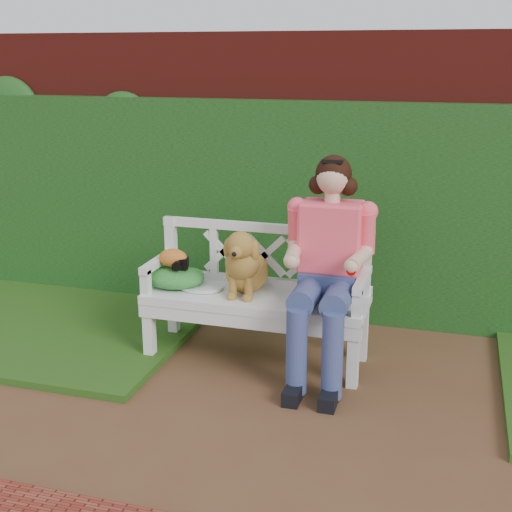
# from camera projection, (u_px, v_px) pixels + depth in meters

# --- Properties ---
(ground) EXTENTS (60.00, 60.00, 0.00)m
(ground) POSITION_uv_depth(u_px,v_px,m) (306.00, 422.00, 3.93)
(ground) COLOR brown
(brick_wall) EXTENTS (10.00, 0.30, 2.20)m
(brick_wall) POSITION_uv_depth(u_px,v_px,m) (361.00, 178.00, 5.37)
(brick_wall) COLOR maroon
(brick_wall) RESTS_ON ground
(ivy_hedge) EXTENTS (10.00, 0.18, 1.70)m
(ivy_hedge) POSITION_uv_depth(u_px,v_px,m) (356.00, 215.00, 5.23)
(ivy_hedge) COLOR #2B6322
(ivy_hedge) RESTS_ON ground
(grass_left) EXTENTS (2.60, 2.00, 0.05)m
(grass_left) POSITION_uv_depth(u_px,v_px,m) (34.00, 319.00, 5.41)
(grass_left) COLOR #19340D
(grass_left) RESTS_ON ground
(garden_bench) EXTENTS (1.58, 0.61, 0.48)m
(garden_bench) POSITION_uv_depth(u_px,v_px,m) (256.00, 327.00, 4.67)
(garden_bench) COLOR white
(garden_bench) RESTS_ON ground
(seated_woman) EXTENTS (0.88, 0.98, 1.42)m
(seated_woman) POSITION_uv_depth(u_px,v_px,m) (329.00, 269.00, 4.39)
(seated_woman) COLOR #F14670
(seated_woman) RESTS_ON ground
(dog) EXTENTS (0.34, 0.44, 0.46)m
(dog) POSITION_uv_depth(u_px,v_px,m) (246.00, 260.00, 4.56)
(dog) COLOR brown
(dog) RESTS_ON garden_bench
(tennis_racket) EXTENTS (0.63, 0.37, 0.03)m
(tennis_racket) POSITION_uv_depth(u_px,v_px,m) (198.00, 286.00, 4.72)
(tennis_racket) COLOR white
(tennis_racket) RESTS_ON garden_bench
(green_bag) EXTENTS (0.50, 0.45, 0.14)m
(green_bag) POSITION_uv_depth(u_px,v_px,m) (175.00, 277.00, 4.74)
(green_bag) COLOR green
(green_bag) RESTS_ON garden_bench
(camera_item) EXTENTS (0.13, 0.11, 0.07)m
(camera_item) POSITION_uv_depth(u_px,v_px,m) (180.00, 263.00, 4.68)
(camera_item) COLOR black
(camera_item) RESTS_ON green_bag
(baseball_glove) EXTENTS (0.21, 0.15, 0.13)m
(baseball_glove) POSITION_uv_depth(u_px,v_px,m) (173.00, 258.00, 4.71)
(baseball_glove) COLOR #BA6320
(baseball_glove) RESTS_ON green_bag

